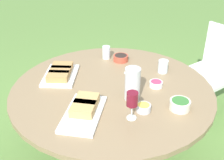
{
  "coord_description": "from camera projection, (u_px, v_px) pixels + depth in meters",
  "views": [
    {
      "loc": [
        0.02,
        1.72,
        1.74
      ],
      "look_at": [
        0.0,
        0.0,
        0.76
      ],
      "focal_mm": 45.0,
      "sensor_mm": 36.0,
      "label": 1
    }
  ],
  "objects": [
    {
      "name": "dining_table",
      "position": [
        112.0,
        98.0,
        2.05
      ],
      "size": [
        1.44,
        1.44,
        0.7
      ],
      "color": "#4C4C51",
      "rests_on": "ground_plane"
    },
    {
      "name": "bowl_fries",
      "position": [
        143.0,
        107.0,
        1.74
      ],
      "size": [
        0.09,
        0.09,
        0.05
      ],
      "color": "silver",
      "rests_on": "dining_table"
    },
    {
      "name": "chair_near_right",
      "position": [
        215.0,
        66.0,
        2.71
      ],
      "size": [
        0.6,
        0.6,
        0.89
      ],
      "color": "white",
      "rests_on": "ground_plane"
    },
    {
      "name": "cup_water_near",
      "position": [
        106.0,
        52.0,
        2.41
      ],
      "size": [
        0.07,
        0.07,
        0.11
      ],
      "color": "silver",
      "rests_on": "dining_table"
    },
    {
      "name": "platter_bread_main",
      "position": [
        60.0,
        73.0,
        2.13
      ],
      "size": [
        0.26,
        0.36,
        0.07
      ],
      "color": "white",
      "rests_on": "dining_table"
    },
    {
      "name": "bowl_olives",
      "position": [
        121.0,
        58.0,
        2.38
      ],
      "size": [
        0.12,
        0.12,
        0.05
      ],
      "color": "#B74733",
      "rests_on": "dining_table"
    },
    {
      "name": "bowl_salad",
      "position": [
        180.0,
        104.0,
        1.76
      ],
      "size": [
        0.13,
        0.13,
        0.06
      ],
      "color": "beige",
      "rests_on": "dining_table"
    },
    {
      "name": "platter_charcuterie",
      "position": [
        84.0,
        109.0,
        1.73
      ],
      "size": [
        0.29,
        0.43,
        0.07
      ],
      "color": "white",
      "rests_on": "dining_table"
    },
    {
      "name": "wine_glass",
      "position": [
        132.0,
        100.0,
        1.63
      ],
      "size": [
        0.07,
        0.07,
        0.18
      ],
      "color": "silver",
      "rests_on": "dining_table"
    },
    {
      "name": "cup_water_far",
      "position": [
        163.0,
        66.0,
        2.18
      ],
      "size": [
        0.08,
        0.08,
        0.1
      ],
      "color": "silver",
      "rests_on": "dining_table"
    },
    {
      "name": "bowl_dip_red",
      "position": [
        156.0,
        84.0,
        2.01
      ],
      "size": [
        0.09,
        0.09,
        0.04
      ],
      "color": "white",
      "rests_on": "dining_table"
    },
    {
      "name": "water_pitcher",
      "position": [
        132.0,
        84.0,
        1.82
      ],
      "size": [
        0.11,
        0.1,
        0.23
      ],
      "color": "silver",
      "rests_on": "dining_table"
    },
    {
      "name": "ground_plane",
      "position": [
        112.0,
        159.0,
        2.35
      ],
      "size": [
        40.0,
        40.0,
        0.0
      ],
      "primitive_type": "plane",
      "color": "#668E42"
    }
  ]
}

